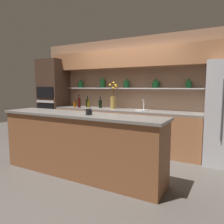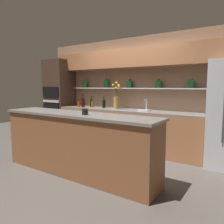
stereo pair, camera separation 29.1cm
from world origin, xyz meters
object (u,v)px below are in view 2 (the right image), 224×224
at_px(bottle_sauce_1, 79,104).
at_px(flower_vase, 116,100).
at_px(bottle_wine_3, 83,102).
at_px(bottle_wine_4, 92,103).
at_px(bottle_wine_0, 104,104).
at_px(sink_fixture, 144,110).
at_px(bottle_oil_2, 83,103).
at_px(coffee_mug, 85,112).
at_px(oven_tower, 59,99).
at_px(bottle_oil_5, 92,104).

bearing_deg(bottle_sauce_1, flower_vase, 13.37).
xyz_separation_m(bottle_wine_3, bottle_wine_4, (0.10, 0.23, -0.02)).
distance_m(bottle_wine_0, bottle_wine_3, 0.55).
xyz_separation_m(sink_fixture, bottle_oil_2, (-1.90, 0.14, 0.07)).
bearing_deg(bottle_sauce_1, bottle_wine_0, 23.43).
height_order(flower_vase, bottle_sauce_1, flower_vase).
bearing_deg(bottle_wine_4, coffee_mug, -53.81).
distance_m(flower_vase, sink_fixture, 0.78).
distance_m(flower_vase, bottle_oil_2, 1.15).
bearing_deg(flower_vase, coffee_mug, -71.83).
height_order(bottle_wine_0, bottle_sauce_1, bottle_wine_0).
distance_m(flower_vase, bottle_wine_3, 0.91).
xyz_separation_m(bottle_wine_0, coffee_mug, (1.00, -1.90, 0.04)).
bearing_deg(bottle_wine_4, bottle_wine_3, -113.33).
bearing_deg(flower_vase, bottle_oil_2, 175.15).
height_order(flower_vase, bottle_wine_0, flower_vase).
relative_size(bottle_oil_2, bottle_wine_3, 0.72).
height_order(flower_vase, bottle_wine_4, flower_vase).
height_order(sink_fixture, bottle_sauce_1, sink_fixture).
distance_m(bottle_oil_2, coffee_mug, 2.64).
bearing_deg(sink_fixture, bottle_wine_0, 176.42).
xyz_separation_m(sink_fixture, bottle_wine_4, (-1.55, 0.10, 0.08)).
bearing_deg(coffee_mug, bottle_wine_0, 117.68).
distance_m(oven_tower, coffee_mug, 3.08).
distance_m(bottle_sauce_1, coffee_mug, 2.29).
distance_m(sink_fixture, bottle_oil_2, 1.91).
relative_size(flower_vase, bottle_wine_4, 2.24).
height_order(bottle_sauce_1, bottle_wine_4, bottle_wine_4).
height_order(sink_fixture, bottle_oil_5, sink_fixture).
xyz_separation_m(bottle_sauce_1, bottle_wine_3, (0.10, 0.06, 0.05)).
relative_size(sink_fixture, bottle_wine_3, 0.88).
bearing_deg(flower_vase, bottle_wine_0, 175.87).
xyz_separation_m(bottle_oil_2, coffee_mug, (1.76, -1.97, 0.05)).
bearing_deg(coffee_mug, bottle_wine_4, 126.19).
relative_size(oven_tower, flower_vase, 3.39).
bearing_deg(bottle_wine_3, bottle_oil_2, 132.71).
distance_m(bottle_wine_0, bottle_sauce_1, 0.66).
bearing_deg(bottle_wine_3, bottle_sauce_1, -148.32).
xyz_separation_m(bottle_sauce_1, coffee_mug, (1.60, -1.64, 0.07)).
bearing_deg(bottle_sauce_1, coffee_mug, -45.65).
relative_size(oven_tower, bottle_wine_3, 6.56).
distance_m(bottle_wine_3, bottle_oil_5, 0.24).
bearing_deg(bottle_oil_5, flower_vase, 2.92).
bearing_deg(bottle_wine_0, bottle_wine_4, 176.71).
height_order(sink_fixture, bottle_wine_3, bottle_wine_3).
relative_size(oven_tower, bottle_oil_2, 9.16).
bearing_deg(bottle_wine_4, bottle_sauce_1, -124.13).
relative_size(bottle_sauce_1, bottle_oil_2, 0.78).
relative_size(bottle_wine_0, bottle_sauce_1, 1.55).
xyz_separation_m(oven_tower, bottle_wine_4, (1.08, 0.11, -0.07)).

